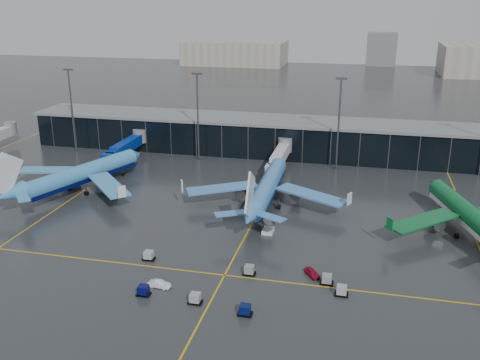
% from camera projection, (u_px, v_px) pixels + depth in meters
% --- Properties ---
extents(ground, '(600.00, 600.00, 0.00)m').
position_uv_depth(ground, '(196.00, 234.00, 108.49)').
color(ground, '#282B2D').
rests_on(ground, ground).
extents(terminal_pier, '(142.00, 17.00, 10.70)m').
position_uv_depth(terminal_pier, '(257.00, 135.00, 163.79)').
color(terminal_pier, black).
rests_on(terminal_pier, ground).
extents(jet_bridges, '(94.00, 27.50, 7.20)m').
position_uv_depth(jet_bridges, '(125.00, 147.00, 154.15)').
color(jet_bridges, '#595B60').
rests_on(jet_bridges, ground).
extents(flood_masts, '(203.00, 0.50, 25.50)m').
position_uv_depth(flood_masts, '(266.00, 117.00, 148.93)').
color(flood_masts, '#595B60').
rests_on(flood_masts, ground).
extents(distant_hangars, '(260.00, 71.00, 22.00)m').
position_uv_depth(distant_hangars, '(398.00, 57.00, 343.38)').
color(distant_hangars, '#B2AD99').
rests_on(distant_hangars, ground).
extents(taxi_lines, '(220.00, 120.00, 0.02)m').
position_uv_depth(taxi_lines, '(255.00, 218.00, 116.09)').
color(taxi_lines, gold).
rests_on(taxi_lines, ground).
extents(airliner_arkefly, '(52.97, 56.30, 13.97)m').
position_uv_depth(airliner_arkefly, '(82.00, 163.00, 130.83)').
color(airliner_arkefly, '#3F8FCF').
rests_on(airliner_arkefly, ground).
extents(airliner_klm_near, '(39.49, 44.86, 13.66)m').
position_uv_depth(airliner_klm_near, '(268.00, 177.00, 121.78)').
color(airliner_klm_near, '#4082D2').
rests_on(airliner_klm_near, ground).
extents(airliner_aer_lingus, '(48.14, 51.69, 13.17)m').
position_uv_depth(airliner_aer_lingus, '(470.00, 203.00, 106.74)').
color(airliner_aer_lingus, '#0B602C').
rests_on(airliner_aer_lingus, ground).
extents(baggage_carts, '(37.27, 15.01, 1.70)m').
position_uv_depth(baggage_carts, '(235.00, 284.00, 88.09)').
color(baggage_carts, black).
rests_on(baggage_carts, ground).
extents(mobile_airstair, '(2.21, 3.21, 3.45)m').
position_uv_depth(mobile_airstair, '(268.00, 229.00, 109.01)').
color(mobile_airstair, white).
rests_on(mobile_airstair, ground).
extents(service_van_red, '(3.39, 3.88, 1.26)m').
position_uv_depth(service_van_red, '(312.00, 273.00, 92.05)').
color(service_van_red, maroon).
rests_on(service_van_red, ground).
extents(service_van_white, '(3.86, 1.58, 1.25)m').
position_uv_depth(service_van_white, '(159.00, 284.00, 88.47)').
color(service_van_white, white).
rests_on(service_van_white, ground).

